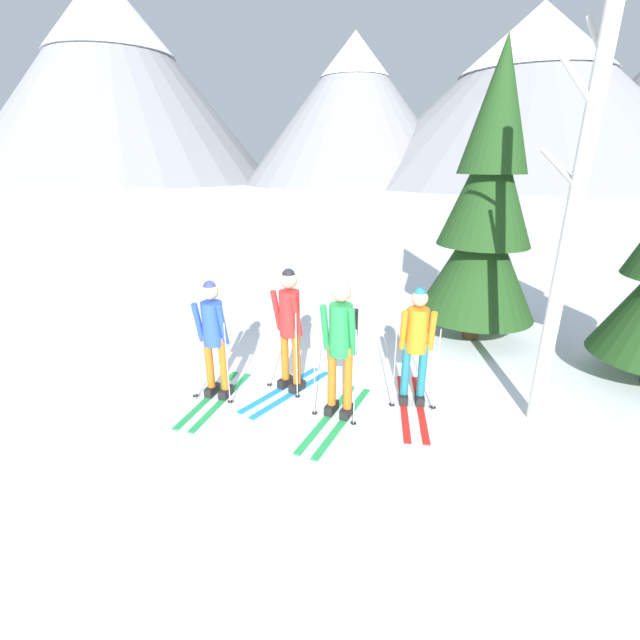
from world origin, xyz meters
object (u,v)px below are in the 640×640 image
object	(u,v)px
skier_in_green	(341,341)
skier_in_orange	(416,341)
pine_tree_near	(486,215)
skier_in_blue	(214,336)
skier_in_red	(289,325)
birch_tree_tall	(571,222)

from	to	relation	value
skier_in_green	skier_in_orange	bearing A→B (deg)	29.20
skier_in_orange	pine_tree_near	distance (m)	3.12
pine_tree_near	skier_in_green	bearing A→B (deg)	-122.00
skier_in_blue	skier_in_red	xyz separation A→B (m)	(0.94, 0.41, 0.08)
skier_in_green	birch_tree_tall	world-z (taller)	birch_tree_tall
skier_in_blue	skier_in_red	world-z (taller)	skier_in_red
skier_in_red	skier_in_orange	xyz separation A→B (m)	(1.72, -0.00, -0.08)
skier_in_blue	pine_tree_near	world-z (taller)	pine_tree_near
skier_in_green	pine_tree_near	bearing A→B (deg)	58.00
skier_in_blue	pine_tree_near	bearing A→B (deg)	39.25
skier_in_blue	skier_in_orange	bearing A→B (deg)	8.72
skier_in_red	skier_in_green	bearing A→B (deg)	-32.48
skier_in_green	skier_in_orange	xyz separation A→B (m)	(0.92, 0.51, -0.13)
skier_in_orange	birch_tree_tall	xyz separation A→B (m)	(1.55, -0.05, 1.58)
skier_in_red	pine_tree_near	distance (m)	4.01
skier_in_green	pine_tree_near	size ratio (longest dim) A/B	0.37
skier_in_red	birch_tree_tall	world-z (taller)	birch_tree_tall
skier_in_blue	skier_in_orange	size ratio (longest dim) A/B	0.98
skier_in_red	skier_in_blue	bearing A→B (deg)	-156.40
skier_in_orange	pine_tree_near	bearing A→B (deg)	68.31
pine_tree_near	skier_in_red	bearing A→B (deg)	-136.57
skier_in_blue	skier_in_orange	world-z (taller)	skier_in_blue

